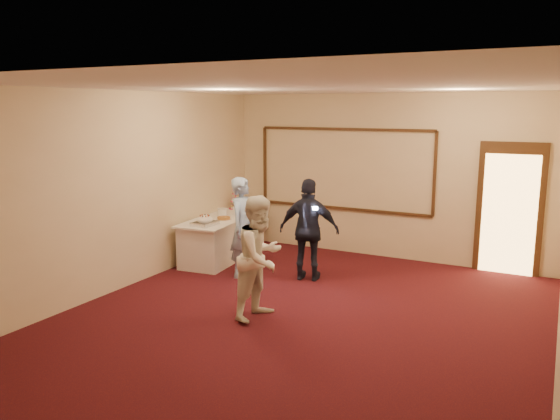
# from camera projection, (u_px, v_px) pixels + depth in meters

# --- Properties ---
(floor) EXTENTS (7.00, 7.00, 0.00)m
(floor) POSITION_uv_depth(u_px,v_px,m) (302.00, 319.00, 7.20)
(floor) COLOR black
(floor) RESTS_ON ground
(room_walls) EXTENTS (6.04, 7.04, 3.02)m
(room_walls) POSITION_uv_depth(u_px,v_px,m) (303.00, 166.00, 6.83)
(room_walls) COLOR beige
(room_walls) RESTS_ON floor
(wall_molding) EXTENTS (3.45, 0.04, 1.55)m
(wall_molding) POSITION_uv_depth(u_px,v_px,m) (343.00, 169.00, 10.29)
(wall_molding) COLOR #341D0F
(wall_molding) RESTS_ON room_walls
(doorway) EXTENTS (1.05, 0.07, 2.20)m
(doorway) POSITION_uv_depth(u_px,v_px,m) (509.00, 210.00, 9.02)
(doorway) COLOR #341D0F
(doorway) RESTS_ON floor
(buffet_table) EXTENTS (1.06, 2.23, 0.77)m
(buffet_table) POSITION_uv_depth(u_px,v_px,m) (223.00, 237.00, 10.08)
(buffet_table) COLOR white
(buffet_table) RESTS_ON floor
(pavlova_tray) EXTENTS (0.35, 0.48, 0.17)m
(pavlova_tray) POSITION_uv_depth(u_px,v_px,m) (205.00, 221.00, 9.28)
(pavlova_tray) COLOR silver
(pavlova_tray) RESTS_ON buffet_table
(cupcake_stand) EXTENTS (0.28, 0.28, 0.40)m
(cupcake_stand) POSITION_uv_depth(u_px,v_px,m) (236.00, 202.00, 10.79)
(cupcake_stand) COLOR #C43A6A
(cupcake_stand) RESTS_ON buffet_table
(plate_stack_a) EXTENTS (0.18, 0.18, 0.15)m
(plate_stack_a) POSITION_uv_depth(u_px,v_px,m) (222.00, 212.00, 10.05)
(plate_stack_a) COLOR white
(plate_stack_a) RESTS_ON buffet_table
(plate_stack_b) EXTENTS (0.18, 0.18, 0.15)m
(plate_stack_b) POSITION_uv_depth(u_px,v_px,m) (237.00, 211.00, 10.15)
(plate_stack_b) COLOR white
(plate_stack_b) RESTS_ON buffet_table
(tart) EXTENTS (0.27, 0.27, 0.06)m
(tart) POSITION_uv_depth(u_px,v_px,m) (224.00, 218.00, 9.73)
(tart) COLOR white
(tart) RESTS_ON buffet_table
(man) EXTENTS (0.40, 0.60, 1.64)m
(man) POSITION_uv_depth(u_px,v_px,m) (243.00, 227.00, 8.90)
(man) COLOR #84A2C9
(man) RESTS_ON floor
(woman) EXTENTS (0.72, 0.87, 1.63)m
(woman) POSITION_uv_depth(u_px,v_px,m) (261.00, 257.00, 7.13)
(woman) COLOR white
(woman) RESTS_ON floor
(guest) EXTENTS (1.03, 0.61, 1.65)m
(guest) POSITION_uv_depth(u_px,v_px,m) (309.00, 230.00, 8.70)
(guest) COLOR black
(guest) RESTS_ON floor
(camera_flash) EXTENTS (0.08, 0.05, 0.05)m
(camera_flash) POSITION_uv_depth(u_px,v_px,m) (315.00, 208.00, 8.45)
(camera_flash) COLOR white
(camera_flash) RESTS_ON guest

